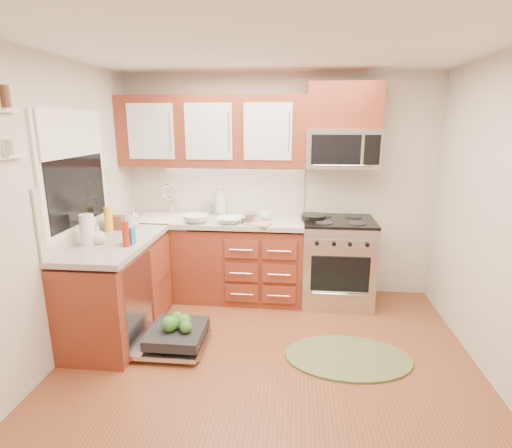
# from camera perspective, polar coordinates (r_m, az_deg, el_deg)

# --- Properties ---
(floor) EXTENTS (3.50, 3.50, 0.00)m
(floor) POSITION_cam_1_polar(r_m,az_deg,el_deg) (3.45, 1.44, -20.54)
(floor) COLOR brown
(floor) RESTS_ON ground
(ceiling) EXTENTS (3.50, 3.50, 0.00)m
(ceiling) POSITION_cam_1_polar(r_m,az_deg,el_deg) (2.88, 1.78, 24.91)
(ceiling) COLOR white
(ceiling) RESTS_ON ground
(wall_back) EXTENTS (3.50, 0.04, 2.50)m
(wall_back) POSITION_cam_1_polar(r_m,az_deg,el_deg) (4.63, 3.19, 5.36)
(wall_back) COLOR beige
(wall_back) RESTS_ON ground
(wall_front) EXTENTS (3.50, 0.04, 2.50)m
(wall_front) POSITION_cam_1_polar(r_m,az_deg,el_deg) (1.31, -4.41, -19.28)
(wall_front) COLOR beige
(wall_front) RESTS_ON ground
(wall_left) EXTENTS (0.04, 3.50, 2.50)m
(wall_left) POSITION_cam_1_polar(r_m,az_deg,el_deg) (3.51, -28.26, 0.72)
(wall_left) COLOR beige
(wall_left) RESTS_ON ground
(base_cabinet_back) EXTENTS (2.05, 0.60, 0.85)m
(base_cabinet_back) POSITION_cam_1_polar(r_m,az_deg,el_deg) (4.64, -6.15, -5.22)
(base_cabinet_back) COLOR maroon
(base_cabinet_back) RESTS_ON ground
(base_cabinet_left) EXTENTS (0.60, 1.25, 0.85)m
(base_cabinet_left) POSITION_cam_1_polar(r_m,az_deg,el_deg) (4.04, -19.14, -9.01)
(base_cabinet_left) COLOR maroon
(base_cabinet_left) RESTS_ON ground
(countertop_back) EXTENTS (2.07, 0.64, 0.05)m
(countertop_back) POSITION_cam_1_polar(r_m,az_deg,el_deg) (4.49, -6.34, 0.45)
(countertop_back) COLOR #A09D92
(countertop_back) RESTS_ON base_cabinet_back
(countertop_left) EXTENTS (0.64, 1.27, 0.05)m
(countertop_left) POSITION_cam_1_polar(r_m,az_deg,el_deg) (3.88, -19.58, -2.55)
(countertop_left) COLOR #A09D92
(countertop_left) RESTS_ON base_cabinet_left
(backsplash_back) EXTENTS (2.05, 0.02, 0.57)m
(backsplash_back) POSITION_cam_1_polar(r_m,az_deg,el_deg) (4.71, -5.70, 4.98)
(backsplash_back) COLOR beige
(backsplash_back) RESTS_ON ground
(backsplash_left) EXTENTS (0.02, 1.25, 0.57)m
(backsplash_left) POSITION_cam_1_polar(r_m,az_deg,el_deg) (3.94, -23.84, 1.96)
(backsplash_left) COLOR beige
(backsplash_left) RESTS_ON ground
(upper_cabinets) EXTENTS (2.05, 0.35, 0.75)m
(upper_cabinets) POSITION_cam_1_polar(r_m,az_deg,el_deg) (4.49, -6.32, 13.03)
(upper_cabinets) COLOR maroon
(upper_cabinets) RESTS_ON ground
(cabinet_over_mw) EXTENTS (0.76, 0.35, 0.47)m
(cabinet_over_mw) POSITION_cam_1_polar(r_m,az_deg,el_deg) (4.42, 12.45, 16.14)
(cabinet_over_mw) COLOR maroon
(cabinet_over_mw) RESTS_ON ground
(range) EXTENTS (0.76, 0.64, 0.95)m
(range) POSITION_cam_1_polar(r_m,az_deg,el_deg) (4.53, 11.52, -5.24)
(range) COLOR silver
(range) RESTS_ON ground
(microwave) EXTENTS (0.76, 0.38, 0.40)m
(microwave) POSITION_cam_1_polar(r_m,az_deg,el_deg) (4.41, 12.17, 10.50)
(microwave) COLOR silver
(microwave) RESTS_ON ground
(sink) EXTENTS (0.62, 0.50, 0.26)m
(sink) POSITION_cam_1_polar(r_m,az_deg,el_deg) (4.63, -12.71, -0.66)
(sink) COLOR white
(sink) RESTS_ON ground
(dishwasher) EXTENTS (0.70, 0.60, 0.20)m
(dishwasher) POSITION_cam_1_polar(r_m,az_deg,el_deg) (3.79, -11.76, -15.57)
(dishwasher) COLOR silver
(dishwasher) RESTS_ON ground
(window) EXTENTS (0.03, 1.05, 1.05)m
(window) POSITION_cam_1_polar(r_m,az_deg,el_deg) (3.87, -24.53, 6.80)
(window) COLOR white
(window) RESTS_ON ground
(window_blind) EXTENTS (0.02, 0.96, 0.40)m
(window_blind) POSITION_cam_1_polar(r_m,az_deg,el_deg) (3.83, -24.72, 11.69)
(window_blind) COLOR white
(window_blind) RESTS_ON ground
(shelf_lower) EXTENTS (0.04, 0.40, 0.03)m
(shelf_lower) POSITION_cam_1_polar(r_m,az_deg,el_deg) (3.14, -32.40, 8.08)
(shelf_lower) COLOR white
(shelf_lower) RESTS_ON ground
(rug) EXTENTS (1.10, 0.73, 0.02)m
(rug) POSITION_cam_1_polar(r_m,az_deg,el_deg) (3.70, 12.98, -18.08)
(rug) COLOR #5D6B3D
(rug) RESTS_ON ground
(skillet) EXTENTS (0.36, 0.36, 0.05)m
(skillet) POSITION_cam_1_polar(r_m,az_deg,el_deg) (4.37, 8.19, 1.01)
(skillet) COLOR black
(skillet) RESTS_ON range
(stock_pot) EXTENTS (0.23, 0.23, 0.11)m
(stock_pot) POSITION_cam_1_polar(r_m,az_deg,el_deg) (4.25, -0.86, 0.85)
(stock_pot) COLOR silver
(stock_pot) RESTS_ON countertop_back
(cutting_board) EXTENTS (0.31, 0.26, 0.02)m
(cutting_board) POSITION_cam_1_polar(r_m,az_deg,el_deg) (4.19, 0.22, 0.01)
(cutting_board) COLOR tan
(cutting_board) RESTS_ON countertop_back
(canister) EXTENTS (0.09, 0.09, 0.14)m
(canister) POSITION_cam_1_polar(r_m,az_deg,el_deg) (4.69, -6.90, 2.23)
(canister) COLOR silver
(canister) RESTS_ON countertop_back
(paper_towel_roll) EXTENTS (0.16, 0.16, 0.27)m
(paper_towel_roll) POSITION_cam_1_polar(r_m,az_deg,el_deg) (3.78, -22.95, -0.76)
(paper_towel_roll) COLOR white
(paper_towel_roll) RESTS_ON countertop_left
(mustard_bottle) EXTENTS (0.10, 0.10, 0.24)m
(mustard_bottle) POSITION_cam_1_polar(r_m,az_deg,el_deg) (4.17, -20.32, 0.63)
(mustard_bottle) COLOR #F4AE1B
(mustard_bottle) RESTS_ON countertop_left
(red_bottle) EXTENTS (0.07, 0.07, 0.22)m
(red_bottle) POSITION_cam_1_polar(r_m,az_deg,el_deg) (3.62, -18.13, -1.36)
(red_bottle) COLOR #B71F0F
(red_bottle) RESTS_ON countertop_left
(wooden_box) EXTENTS (0.14, 0.10, 0.14)m
(wooden_box) POSITION_cam_1_polar(r_m,az_deg,el_deg) (4.24, -19.26, 0.21)
(wooden_box) COLOR brown
(wooden_box) RESTS_ON countertop_left
(blue_carton) EXTENTS (0.11, 0.08, 0.16)m
(blue_carton) POSITION_cam_1_polar(r_m,az_deg,el_deg) (3.69, -17.66, -1.58)
(blue_carton) COLOR teal
(blue_carton) RESTS_ON countertop_left
(bowl_a) EXTENTS (0.29, 0.29, 0.06)m
(bowl_a) POSITION_cam_1_polar(r_m,az_deg,el_deg) (4.26, -3.82, 0.54)
(bowl_a) COLOR #999999
(bowl_a) RESTS_ON countertop_back
(bowl_b) EXTENTS (0.33, 0.33, 0.09)m
(bowl_b) POSITION_cam_1_polar(r_m,az_deg,el_deg) (4.33, -8.60, 0.76)
(bowl_b) COLOR #999999
(bowl_b) RESTS_ON countertop_back
(cup) EXTENTS (0.13, 0.13, 0.10)m
(cup) POSITION_cam_1_polar(r_m,az_deg,el_deg) (4.40, 1.34, 1.25)
(cup) COLOR #999999
(cup) RESTS_ON countertop_back
(soap_bottle_a) EXTENTS (0.14, 0.14, 0.32)m
(soap_bottle_a) POSITION_cam_1_polar(r_m,az_deg,el_deg) (4.67, -5.06, 3.37)
(soap_bottle_a) COLOR #999999
(soap_bottle_a) RESTS_ON countertop_back
(soap_bottle_b) EXTENTS (0.11, 0.11, 0.19)m
(soap_bottle_b) POSITION_cam_1_polar(r_m,az_deg,el_deg) (4.28, -17.08, 0.89)
(soap_bottle_b) COLOR #999999
(soap_bottle_b) RESTS_ON countertop_left
(soap_bottle_c) EXTENTS (0.15, 0.15, 0.17)m
(soap_bottle_c) POSITION_cam_1_polar(r_m,az_deg,el_deg) (3.79, -21.72, -1.44)
(soap_bottle_c) COLOR #999999
(soap_bottle_c) RESTS_ON countertop_left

